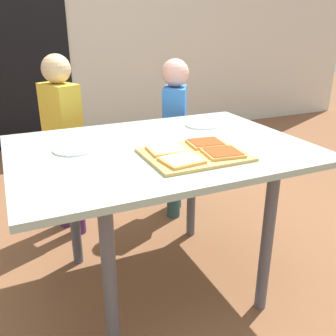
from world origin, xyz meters
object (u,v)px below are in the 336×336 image
object	(u,v)px
pizza_slice_near_right	(223,153)
pizza_slice_far_left	(167,150)
dining_table	(160,164)
pizza_slice_far_right	(206,143)
cutting_board	(194,155)
plate_white_right	(202,125)
child_right	(175,129)
pizza_slice_near_left	(182,160)
child_left	(63,136)
plate_white_left	(74,149)

from	to	relation	value
pizza_slice_near_right	pizza_slice_far_left	size ratio (longest dim) A/B	1.05
dining_table	pizza_slice_far_right	distance (m)	0.23
pizza_slice_near_right	pizza_slice_far_left	world-z (taller)	same
dining_table	cutting_board	world-z (taller)	cutting_board
pizza_slice_far_right	pizza_slice_far_left	xyz separation A→B (m)	(-0.20, -0.01, 0.00)
dining_table	pizza_slice_far_right	size ratio (longest dim) A/B	8.02
dining_table	pizza_slice_far_left	size ratio (longest dim) A/B	8.36
cutting_board	plate_white_right	distance (m)	0.50
cutting_board	child_right	xyz separation A→B (m)	(0.32, 0.86, -0.14)
cutting_board	pizza_slice_near_left	world-z (taller)	pizza_slice_near_left
dining_table	plate_white_right	distance (m)	0.43
cutting_board	plate_white_right	size ratio (longest dim) A/B	2.25
plate_white_right	pizza_slice_near_right	bearing A→B (deg)	-109.83
child_left	pizza_slice_near_left	bearing A→B (deg)	-73.33
cutting_board	child_right	size ratio (longest dim) A/B	0.38
pizza_slice_far_right	child_left	distance (m)	0.98
cutting_board	child_left	size ratio (longest dim) A/B	0.37
child_left	plate_white_right	bearing A→B (deg)	-37.26
pizza_slice_near_right	plate_white_right	xyz separation A→B (m)	(0.17, 0.48, -0.02)
plate_white_right	child_right	bearing A→B (deg)	83.84
plate_white_left	cutting_board	bearing A→B (deg)	-32.55
dining_table	pizza_slice_near_left	size ratio (longest dim) A/B	8.10
pizza_slice_far_left	pizza_slice_far_right	bearing A→B (deg)	3.25
cutting_board	pizza_slice_far_left	world-z (taller)	pizza_slice_far_left
pizza_slice_far_right	plate_white_right	size ratio (longest dim) A/B	0.90
dining_table	child_left	bearing A→B (deg)	113.16
pizza_slice_far_left	child_left	xyz separation A→B (m)	(-0.30, 0.85, -0.13)
dining_table	plate_white_left	size ratio (longest dim) A/B	7.21
cutting_board	pizza_slice_far_right	distance (m)	0.13
cutting_board	dining_table	bearing A→B (deg)	112.93
cutting_board	plate_white_left	size ratio (longest dim) A/B	2.25
pizza_slice_near_left	child_left	world-z (taller)	child_left
dining_table	pizza_slice_near_right	bearing A→B (deg)	-54.84
pizza_slice_far_left	plate_white_right	size ratio (longest dim) A/B	0.86
child_left	child_right	size ratio (longest dim) A/B	1.04
pizza_slice_far_left	child_left	world-z (taller)	child_left
dining_table	pizza_slice_far_left	distance (m)	0.16
pizza_slice_near_right	child_right	distance (m)	0.97
pizza_slice_near_left	child_right	size ratio (longest dim) A/B	0.15
pizza_slice_far_right	plate_white_left	bearing A→B (deg)	159.67
dining_table	plate_white_left	bearing A→B (deg)	164.61
child_left	cutting_board	bearing A→B (deg)	-66.89
pizza_slice_near_left	pizza_slice_far_left	xyz separation A→B (m)	(-0.00, 0.14, 0.00)
dining_table	plate_white_right	bearing A→B (deg)	34.01
pizza_slice_near_left	plate_white_left	world-z (taller)	pizza_slice_near_left
pizza_slice_far_right	child_left	bearing A→B (deg)	120.44
dining_table	cutting_board	bearing A→B (deg)	-67.07
pizza_slice_far_right	plate_white_right	distance (m)	0.38
plate_white_left	plate_white_right	xyz separation A→B (m)	(0.71, 0.13, 0.00)
dining_table	pizza_slice_far_left	xyz separation A→B (m)	(-0.02, -0.11, 0.11)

